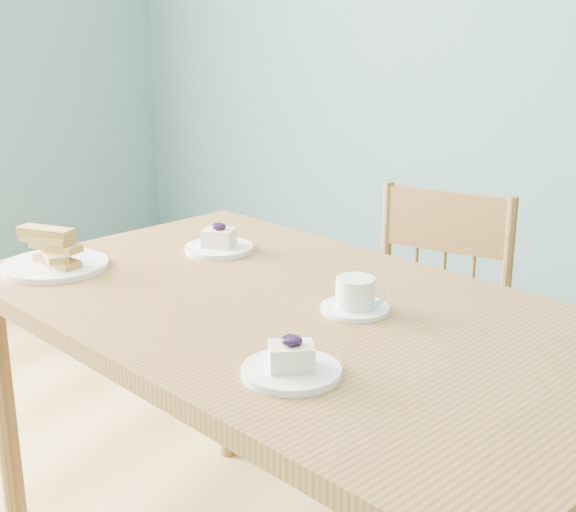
{
  "coord_description": "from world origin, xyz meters",
  "views": [
    {
      "loc": [
        0.55,
        -1.02,
        1.27
      ],
      "look_at": [
        -0.23,
        0.26,
        0.8
      ],
      "focal_mm": 50.0,
      "sensor_mm": 36.0,
      "label": 1
    }
  ],
  "objects_px": {
    "cheesecake_plate_near": "(291,365)",
    "cheesecake_plate_far": "(219,244)",
    "dining_table": "(296,341)",
    "coffee_cup": "(356,297)",
    "dining_chair": "(424,347)",
    "biscotti_plate": "(54,256)"
  },
  "relations": [
    {
      "from": "dining_table",
      "to": "cheesecake_plate_near",
      "type": "distance_m",
      "value": 0.31
    },
    {
      "from": "cheesecake_plate_far",
      "to": "coffee_cup",
      "type": "height_order",
      "value": "cheesecake_plate_far"
    },
    {
      "from": "dining_table",
      "to": "dining_chair",
      "type": "distance_m",
      "value": 0.65
    },
    {
      "from": "dining_table",
      "to": "cheesecake_plate_near",
      "type": "height_order",
      "value": "cheesecake_plate_near"
    },
    {
      "from": "cheesecake_plate_far",
      "to": "coffee_cup",
      "type": "relative_size",
      "value": 1.23
    },
    {
      "from": "dining_table",
      "to": "dining_chair",
      "type": "height_order",
      "value": "dining_chair"
    },
    {
      "from": "cheesecake_plate_near",
      "to": "coffee_cup",
      "type": "distance_m",
      "value": 0.3
    },
    {
      "from": "biscotti_plate",
      "to": "dining_chair",
      "type": "bearing_deg",
      "value": 48.98
    },
    {
      "from": "dining_table",
      "to": "cheesecake_plate_far",
      "type": "bearing_deg",
      "value": 161.84
    },
    {
      "from": "cheesecake_plate_near",
      "to": "biscotti_plate",
      "type": "height_order",
      "value": "biscotti_plate"
    },
    {
      "from": "dining_chair",
      "to": "biscotti_plate",
      "type": "bearing_deg",
      "value": -131.96
    },
    {
      "from": "cheesecake_plate_near",
      "to": "biscotti_plate",
      "type": "relative_size",
      "value": 0.68
    },
    {
      "from": "cheesecake_plate_near",
      "to": "cheesecake_plate_far",
      "type": "relative_size",
      "value": 0.98
    },
    {
      "from": "dining_chair",
      "to": "cheesecake_plate_far",
      "type": "distance_m",
      "value": 0.63
    },
    {
      "from": "cheesecake_plate_far",
      "to": "dining_chair",
      "type": "bearing_deg",
      "value": 46.77
    },
    {
      "from": "cheesecake_plate_far",
      "to": "cheesecake_plate_near",
      "type": "bearing_deg",
      "value": -44.34
    },
    {
      "from": "dining_chair",
      "to": "cheesecake_plate_far",
      "type": "height_order",
      "value": "dining_chair"
    },
    {
      "from": "coffee_cup",
      "to": "biscotti_plate",
      "type": "relative_size",
      "value": 0.57
    },
    {
      "from": "cheesecake_plate_near",
      "to": "biscotti_plate",
      "type": "xyz_separation_m",
      "value": [
        -0.71,
        0.18,
        0.01
      ]
    },
    {
      "from": "biscotti_plate",
      "to": "coffee_cup",
      "type": "bearing_deg",
      "value": 9.47
    },
    {
      "from": "dining_table",
      "to": "coffee_cup",
      "type": "bearing_deg",
      "value": 33.77
    },
    {
      "from": "dining_table",
      "to": "dining_chair",
      "type": "xyz_separation_m",
      "value": [
        0.03,
        0.61,
        -0.23
      ]
    }
  ]
}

